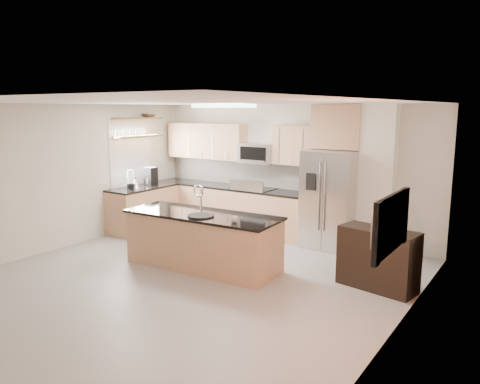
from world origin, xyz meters
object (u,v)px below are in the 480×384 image
Objects in this scene: range at (254,211)px; platter at (201,216)px; television at (381,223)px; microwave at (258,153)px; bowl at (149,115)px; coffee_maker at (151,177)px; refrigerator at (331,200)px; credenza at (378,259)px; island at (203,240)px; flower_vase at (385,205)px; blender at (131,181)px; cup at (234,219)px; kettle at (135,183)px.

range is 2.47m from platter.
television is (3.51, -3.12, 0.88)m from range.
microwave is 1.91× the size of bowl.
coffee_maker is 6.07m from television.
refrigerator is 4.23m from bowl.
refrigerator reaches higher than credenza.
refrigerator is at bearing 56.79° from island.
bowl is 5.53m from flower_vase.
platter is 2.79m from blender.
platter is 2.71m from flower_vase.
refrigerator reaches higher than television.
flower_vase is (5.15, -0.16, 0.12)m from blender.
microwave is at bearing 101.75° from platter.
microwave is 2.86m from cup.
microwave is 2.49m from bowl.
microwave is 3.53m from flower_vase.
refrigerator reaches higher than flower_vase.
television is at bearing -62.73° from credenza.
credenza is (2.62, 0.66, -0.01)m from island.
television is (5.54, -1.82, 0.33)m from kettle.
flower_vase is at bearing -8.25° from coffee_maker.
range is at bearing 20.82° from coffee_maker.
coffee_maker is (-2.10, -0.80, 0.63)m from range.
cup is at bearing -1.44° from platter.
kettle is 1.54m from bowl.
blender is (-2.48, 0.82, 0.64)m from island.
refrigerator is 4.48× the size of bowl.
coffee_maker is at bearing -178.11° from credenza.
coffee_maker is at bearing 147.72° from island.
bowl is at bearing -161.47° from microwave.
refrigerator is 4.77× the size of coffee_maker.
bowl is (-2.77, 1.75, 1.50)m from platter.
cup is 3.36m from kettle.
microwave is 2.04× the size of coffee_maker.
range is at bearing 48.36° from television.
island is 2.70m from credenza.
platter is at bearing -32.27° from bowl.
microwave is 2.62m from blender.
microwave is 3.65m from credenza.
bowl reaches higher than television.
credenza is at bearing -47.60° from refrigerator.
platter is 0.60× the size of flower_vase.
refrigerator is 4.31× the size of platter.
blender is 1.03× the size of coffee_maker.
island is 2.94m from coffee_maker.
television is at bearing -19.55° from island.
island is 11.01× the size of kettle.
blender is at bearing -121.89° from kettle.
refrigerator reaches higher than blender.
range is at bearing 163.16° from credenza.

